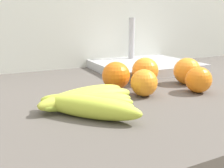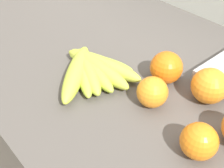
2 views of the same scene
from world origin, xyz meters
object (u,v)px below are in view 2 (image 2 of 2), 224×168
Objects in this scene: orange_back_left at (166,68)px; banana_bunch at (91,69)px; orange_back_right at (152,92)px; orange_right at (199,141)px; orange_front at (210,86)px.

banana_bunch is at bearing -137.59° from orange_back_left.
orange_back_right is (0.16, 0.03, 0.01)m from banana_bunch.
orange_back_left is at bearing 42.41° from banana_bunch.
orange_right is (0.18, -0.12, -0.00)m from orange_back_left.
orange_front reaches higher than banana_bunch.
orange_right is at bearing -13.72° from orange_back_right.
orange_front is 1.16× the size of orange_right.
banana_bunch is at bearing -168.17° from orange_back_right.
orange_back_left is (-0.03, 0.08, 0.00)m from orange_back_right.
orange_back_left is 0.21m from orange_right.
orange_right is (0.31, -0.00, 0.01)m from banana_bunch.
orange_front reaches higher than orange_back_left.
orange_back_right is at bearing -124.38° from orange_front.
banana_bunch is at bearing 179.91° from orange_right.
orange_back_left is 0.11m from orange_front.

